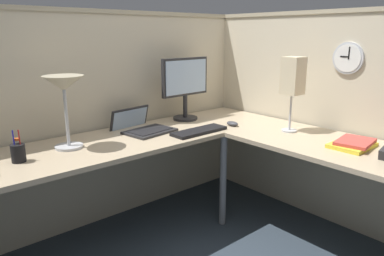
# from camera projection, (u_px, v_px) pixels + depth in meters

# --- Properties ---
(ground_plane) EXTENTS (6.80, 6.80, 0.00)m
(ground_plane) POSITION_uv_depth(u_px,v_px,m) (222.00, 239.00, 2.58)
(ground_plane) COLOR #2D3842
(cubicle_wall_back) EXTENTS (2.57, 0.12, 1.58)m
(cubicle_wall_back) POSITION_uv_depth(u_px,v_px,m) (110.00, 117.00, 2.79)
(cubicle_wall_back) COLOR beige
(cubicle_wall_back) RESTS_ON ground
(cubicle_wall_right) EXTENTS (0.12, 2.37, 1.58)m
(cubicle_wall_right) POSITION_uv_depth(u_px,v_px,m) (331.00, 119.00, 2.74)
(cubicle_wall_right) COLOR beige
(cubicle_wall_right) RESTS_ON ground
(desk) EXTENTS (2.35, 2.15, 0.73)m
(desk) POSITION_uv_depth(u_px,v_px,m) (213.00, 162.00, 2.29)
(desk) COLOR tan
(desk) RESTS_ON ground
(monitor) EXTENTS (0.46, 0.20, 0.50)m
(monitor) POSITION_uv_depth(u_px,v_px,m) (185.00, 84.00, 2.91)
(monitor) COLOR #232326
(monitor) RESTS_ON desk
(laptop) EXTENTS (0.39, 0.43, 0.22)m
(laptop) POSITION_uv_depth(u_px,v_px,m) (141.00, 127.00, 2.65)
(laptop) COLOR #232326
(laptop) RESTS_ON desk
(keyboard) EXTENTS (0.43, 0.15, 0.02)m
(keyboard) POSITION_uv_depth(u_px,v_px,m) (199.00, 131.00, 2.59)
(keyboard) COLOR black
(keyboard) RESTS_ON desk
(computer_mouse) EXTENTS (0.06, 0.10, 0.03)m
(computer_mouse) POSITION_uv_depth(u_px,v_px,m) (232.00, 124.00, 2.78)
(computer_mouse) COLOR #38383D
(computer_mouse) RESTS_ON desk
(desk_lamp_dome) EXTENTS (0.24, 0.24, 0.44)m
(desk_lamp_dome) POSITION_uv_depth(u_px,v_px,m) (64.00, 89.00, 2.16)
(desk_lamp_dome) COLOR #B7BABF
(desk_lamp_dome) RESTS_ON desk
(pen_cup) EXTENTS (0.08, 0.08, 0.18)m
(pen_cup) POSITION_uv_depth(u_px,v_px,m) (18.00, 153.00, 1.99)
(pen_cup) COLOR black
(pen_cup) RESTS_ON desk
(book_stack) EXTENTS (0.30, 0.23, 0.04)m
(book_stack) POSITION_uv_depth(u_px,v_px,m) (353.00, 144.00, 2.26)
(book_stack) COLOR yellow
(book_stack) RESTS_ON desk
(desk_lamp_paper) EXTENTS (0.13, 0.13, 0.53)m
(desk_lamp_paper) POSITION_uv_depth(u_px,v_px,m) (293.00, 78.00, 2.53)
(desk_lamp_paper) COLOR #B7BABF
(desk_lamp_paper) RESTS_ON desk
(wall_clock) EXTENTS (0.04, 0.22, 0.22)m
(wall_clock) POSITION_uv_depth(u_px,v_px,m) (348.00, 58.00, 2.51)
(wall_clock) COLOR #B7BABF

